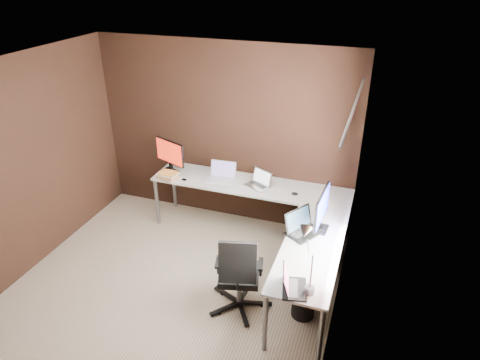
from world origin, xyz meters
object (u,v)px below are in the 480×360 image
drawer_pedestal (315,239)px  laptop_silver (259,183)px  monitor_right (322,209)px  laptop_white (222,176)px  laptop_black_big (302,228)px  laptop_black_small (291,285)px  book_stack (168,175)px  desk_lamp (307,251)px  wastebasket (303,304)px  office_chair (239,287)px  monitor_left (170,154)px

drawer_pedestal → laptop_silver: size_ratio=1.61×
monitor_right → laptop_white: bearing=66.0°
laptop_black_big → laptop_black_small: size_ratio=1.33×
laptop_black_big → book_stack: size_ratio=1.54×
monitor_right → laptop_silver: bearing=54.8°
monitor_right → desk_lamp: desk_lamp is taller
laptop_silver → laptop_black_big: laptop_black_big is taller
laptop_black_small → book_stack: bearing=39.2°
drawer_pedestal → laptop_silver: laptop_silver is taller
laptop_silver → laptop_black_big: 1.14m
book_stack → laptop_black_big: bearing=-18.7°
book_stack → wastebasket: 2.50m
monitor_right → office_chair: 1.22m
book_stack → office_chair: office_chair is taller
laptop_silver → desk_lamp: desk_lamp is taller
laptop_silver → laptop_black_big: (0.75, -0.86, 0.01)m
laptop_black_big → laptop_silver: bearing=72.3°
desk_lamp → wastebasket: bearing=91.5°
laptop_white → laptop_silver: size_ratio=0.98×
monitor_left → laptop_silver: 1.31m
monitor_right → laptop_white: (-1.45, 0.77, -0.21)m
laptop_silver → office_chair: (0.22, -1.45, -0.49)m
monitor_left → office_chair: (1.52, -1.46, -0.70)m
laptop_white → wastebasket: size_ratio=1.30×
book_stack → office_chair: 1.98m
laptop_black_big → wastebasket: 0.81m
monitor_right → laptop_silver: 1.21m
laptop_silver → office_chair: 1.55m
desk_lamp → wastebasket: 1.07m
monitor_right → office_chair: size_ratio=0.59×
monitor_right → book_stack: (-2.16, 0.56, -0.23)m
laptop_black_small → desk_lamp: size_ratio=0.55×
laptop_white → laptop_silver: laptop_white is taller
monitor_right → office_chair: bearing=138.8°
laptop_white → laptop_silver: (0.53, -0.02, -0.00)m
monitor_left → office_chair: bearing=-22.5°
laptop_black_small → desk_lamp: (0.10, 0.07, 0.36)m
monitor_left → wastebasket: size_ratio=1.77×
book_stack → office_chair: bearing=-40.8°
drawer_pedestal → laptop_black_small: laptop_black_small is taller
drawer_pedestal → wastebasket: bearing=-85.9°
laptop_silver → desk_lamp: bearing=-34.0°
monitor_left → desk_lamp: bearing=-16.3°
laptop_black_big → drawer_pedestal: bearing=22.2°
laptop_silver → office_chair: office_chair is taller
wastebasket → monitor_right: bearing=87.7°
office_chair → wastebasket: bearing=-4.4°
laptop_black_small → laptop_white: bearing=23.9°
monitor_left → monitor_right: size_ratio=0.87×
laptop_silver → monitor_right: bearing=-11.7°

